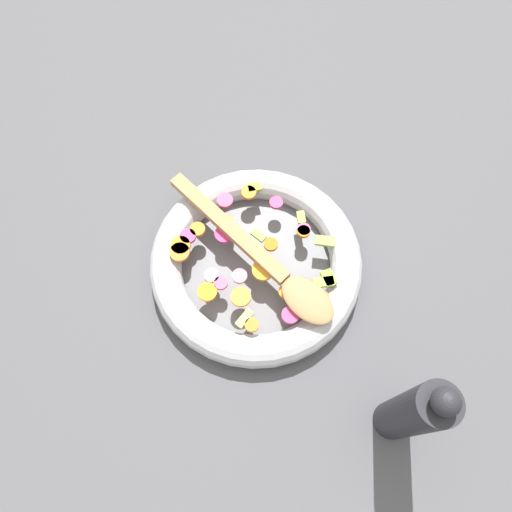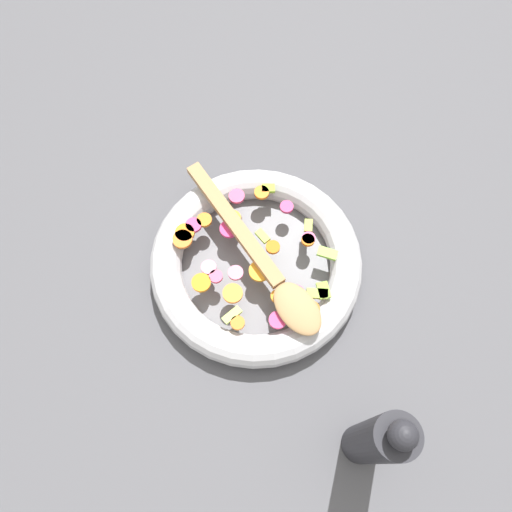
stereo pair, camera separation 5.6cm
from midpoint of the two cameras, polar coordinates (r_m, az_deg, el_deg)
ground_plane at (r=0.81m, az=1.97°, el=-1.54°), size 4.00×4.00×0.00m
skillet at (r=0.79m, az=2.02°, el=-0.96°), size 0.34×0.34×0.05m
chopped_vegetables at (r=0.76m, az=1.40°, el=-0.19°), size 0.26×0.22×0.01m
wooden_spoon at (r=0.75m, az=2.99°, el=-0.95°), size 0.34×0.09×0.01m
pepper_mill at (r=0.67m, az=16.18°, el=-19.83°), size 0.05×0.05×0.24m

